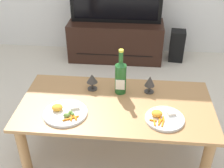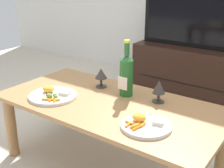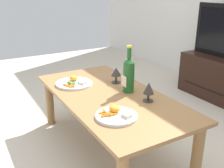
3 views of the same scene
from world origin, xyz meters
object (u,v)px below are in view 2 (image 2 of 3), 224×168
Objects in this scene: dining_table at (110,113)px; tv_screen at (193,19)px; goblet_left at (101,75)px; goblet_right at (159,88)px; wine_bottle at (126,74)px; dinner_plate_right at (145,125)px; dinner_plate_left at (53,95)px; tv_stand at (188,69)px.

tv_screen reaches higher than dining_table.
goblet_right is at bearing 0.00° from goblet_left.
wine_bottle is 2.56× the size of goblet_right.
dining_table is at bearing 156.30° from dinner_plate_right.
dinner_plate_right is (0.51, -0.31, -0.07)m from goblet_left.
dining_table is 1.29× the size of tv_screen.
dining_table is 0.37m from dinner_plate_left.
wine_bottle is 0.22m from goblet_right.
tv_screen is 1.40m from goblet_left.
dinner_plate_left is at bearing -179.87° from dinner_plate_right.
tv_stand is 8.65× the size of goblet_left.
tv_screen reaches higher than goblet_left.
goblet_left is at bearing 138.99° from dining_table.
goblet_left reaches higher than dinner_plate_left.
wine_bottle is (0.02, 0.15, 0.21)m from dining_table.
tv_stand is 1.73m from dinner_plate_left.
dinner_plate_left reaches higher than tv_stand.
dining_table is 1.21× the size of tv_stand.
dinner_plate_left is at bearing -140.32° from wine_bottle.
goblet_right is at bearing 35.76° from dining_table.
goblet_right reaches higher than tv_stand.
dining_table is 0.36m from dinner_plate_right.
goblet_right is 0.33m from dinner_plate_right.
goblet_left is at bearing 174.44° from wine_bottle.
dinner_plate_left is at bearing -96.78° from tv_stand.
dining_table is 0.26m from wine_bottle.
dinner_plate_left is at bearing -96.79° from tv_screen.
tv_stand is 1.77m from dinner_plate_right.
dinner_plate_left is at bearing -151.09° from goblet_right.
dinner_plate_right is at bearing -73.96° from goblet_right.
dinner_plate_right is (0.32, -0.14, 0.09)m from dining_table.
tv_screen is 1.45m from goblet_right.
goblet_left reaches higher than tv_stand.
wine_bottle is at bearing -84.05° from tv_screen.
goblet_right reaches higher than dinner_plate_right.
goblet_right reaches higher than dining_table.
dinner_plate_right is at bearing -43.69° from wine_bottle.
wine_bottle is at bearing -5.56° from goblet_left.
dinner_plate_left is (-0.20, -1.70, 0.23)m from tv_stand.
dinner_plate_left is (-0.33, -0.14, 0.09)m from dining_table.
goblet_right is at bearing 5.56° from wine_bottle.
goblet_right is at bearing -75.47° from tv_screen.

